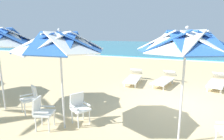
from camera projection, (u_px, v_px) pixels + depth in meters
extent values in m
plane|color=#D3B784|center=(175.00, 104.00, 6.58)|extent=(80.00, 80.00, 0.00)
cube|color=teal|center=(188.00, 47.00, 33.77)|extent=(80.00, 36.00, 0.10)
cube|color=white|center=(185.00, 60.00, 17.28)|extent=(80.00, 0.70, 0.01)
cylinder|color=silver|center=(182.00, 97.00, 4.03)|extent=(0.05, 0.05, 2.23)
cube|color=blue|center=(210.00, 41.00, 3.78)|extent=(1.16, 1.10, 0.46)
cube|color=white|center=(196.00, 40.00, 4.13)|extent=(1.10, 1.17, 0.46)
cube|color=blue|center=(178.00, 40.00, 4.27)|extent=(1.10, 1.16, 0.46)
cube|color=white|center=(165.00, 40.00, 4.13)|extent=(1.17, 1.10, 0.46)
cube|color=blue|center=(162.00, 41.00, 3.79)|extent=(1.16, 1.10, 0.46)
cube|color=white|center=(175.00, 42.00, 3.44)|extent=(1.10, 1.17, 0.46)
cube|color=blue|center=(197.00, 42.00, 3.29)|extent=(1.10, 1.16, 0.46)
cube|color=white|center=(212.00, 42.00, 3.43)|extent=(1.17, 1.10, 0.46)
sphere|color=silver|center=(187.00, 28.00, 3.73)|extent=(0.08, 0.08, 0.08)
cylinder|color=white|center=(216.00, 137.00, 4.11)|extent=(0.04, 0.04, 0.41)
cylinder|color=silver|center=(63.00, 90.00, 4.69)|extent=(0.05, 0.05, 2.16)
cube|color=blue|center=(82.00, 42.00, 4.44)|extent=(1.27, 1.18, 0.52)
cube|color=white|center=(78.00, 41.00, 4.82)|extent=(1.19, 1.23, 0.52)
cube|color=blue|center=(66.00, 41.00, 4.98)|extent=(1.18, 1.27, 0.52)
cube|color=white|center=(50.00, 41.00, 4.83)|extent=(1.23, 1.19, 0.52)
cube|color=blue|center=(38.00, 42.00, 4.45)|extent=(1.27, 1.18, 0.52)
cube|color=white|center=(38.00, 43.00, 4.08)|extent=(1.19, 1.23, 0.52)
cube|color=blue|center=(53.00, 43.00, 3.92)|extent=(1.18, 1.27, 0.52)
cube|color=white|center=(72.00, 43.00, 4.07)|extent=(1.23, 1.19, 0.52)
sphere|color=silver|center=(59.00, 30.00, 4.39)|extent=(0.08, 0.08, 0.08)
cube|color=white|center=(81.00, 109.00, 5.04)|extent=(0.60, 0.60, 0.05)
cube|color=white|center=(77.00, 99.00, 5.15)|extent=(0.28, 0.41, 0.40)
cube|color=white|center=(87.00, 104.00, 5.14)|extent=(0.37, 0.22, 0.03)
cube|color=white|center=(74.00, 107.00, 4.90)|extent=(0.37, 0.22, 0.03)
cylinder|color=white|center=(90.00, 117.00, 5.06)|extent=(0.04, 0.04, 0.41)
cylinder|color=white|center=(78.00, 121.00, 4.85)|extent=(0.04, 0.04, 0.41)
cylinder|color=white|center=(83.00, 113.00, 5.33)|extent=(0.04, 0.04, 0.41)
cylinder|color=white|center=(72.00, 116.00, 5.12)|extent=(0.04, 0.04, 0.41)
cube|color=white|center=(45.00, 113.00, 4.79)|extent=(0.56, 0.56, 0.05)
cube|color=white|center=(37.00, 105.00, 4.76)|extent=(0.23, 0.43, 0.40)
cube|color=white|center=(48.00, 106.00, 4.96)|extent=(0.39, 0.17, 0.03)
cube|color=white|center=(41.00, 112.00, 4.57)|extent=(0.39, 0.17, 0.03)
cylinder|color=white|center=(54.00, 118.00, 5.00)|extent=(0.04, 0.04, 0.41)
cylinder|color=white|center=(49.00, 125.00, 4.65)|extent=(0.04, 0.04, 0.41)
cylinder|color=white|center=(42.00, 118.00, 5.02)|extent=(0.04, 0.04, 0.41)
cylinder|color=white|center=(36.00, 124.00, 4.68)|extent=(0.04, 0.04, 0.41)
cylinder|color=silver|center=(1.00, 77.00, 5.94)|extent=(0.05, 0.05, 2.22)
cube|color=blue|center=(16.00, 37.00, 5.68)|extent=(1.44, 1.32, 0.61)
cube|color=white|center=(17.00, 37.00, 6.10)|extent=(1.34, 1.38, 0.61)
cube|color=blue|center=(8.00, 37.00, 6.28)|extent=(1.32, 1.44, 0.61)
cube|color=white|center=(2.00, 37.00, 5.26)|extent=(1.38, 1.34, 0.61)
cube|color=white|center=(29.00, 100.00, 5.76)|extent=(0.59, 0.59, 0.05)
cube|color=white|center=(35.00, 92.00, 5.84)|extent=(0.42, 0.28, 0.40)
cube|color=white|center=(30.00, 98.00, 5.59)|extent=(0.22, 0.37, 0.03)
cube|color=white|center=(27.00, 95.00, 5.89)|extent=(0.22, 0.37, 0.03)
cylinder|color=white|center=(25.00, 110.00, 5.56)|extent=(0.04, 0.04, 0.41)
cylinder|color=white|center=(22.00, 106.00, 5.83)|extent=(0.04, 0.04, 0.41)
cylinder|color=white|center=(37.00, 107.00, 5.78)|extent=(0.04, 0.04, 0.41)
cylinder|color=white|center=(33.00, 104.00, 6.05)|extent=(0.04, 0.04, 0.41)
cube|color=white|center=(216.00, 84.00, 8.32)|extent=(1.00, 1.80, 0.06)
cube|color=white|center=(219.00, 75.00, 9.12)|extent=(0.70, 0.60, 0.36)
cube|color=white|center=(221.00, 91.00, 7.69)|extent=(0.06, 0.06, 0.22)
cube|color=white|center=(207.00, 89.00, 7.99)|extent=(0.06, 0.06, 0.22)
cube|color=white|center=(224.00, 84.00, 8.70)|extent=(0.06, 0.06, 0.22)
cube|color=white|center=(212.00, 83.00, 9.00)|extent=(0.06, 0.06, 0.22)
cube|color=white|center=(163.00, 81.00, 8.78)|extent=(0.98, 1.80, 0.06)
cube|color=white|center=(170.00, 73.00, 9.59)|extent=(0.69, 0.59, 0.36)
cube|color=white|center=(164.00, 88.00, 8.16)|extent=(0.06, 0.06, 0.22)
cube|color=white|center=(153.00, 86.00, 8.44)|extent=(0.06, 0.06, 0.22)
cube|color=white|center=(172.00, 82.00, 9.18)|extent=(0.06, 0.06, 0.22)
cube|color=white|center=(162.00, 80.00, 9.47)|extent=(0.06, 0.06, 0.22)
cube|color=white|center=(133.00, 79.00, 9.13)|extent=(0.79, 1.75, 0.06)
cube|color=white|center=(137.00, 71.00, 10.08)|extent=(0.65, 0.53, 0.36)
cube|color=white|center=(135.00, 86.00, 8.49)|extent=(0.06, 0.06, 0.22)
cube|color=white|center=(125.00, 85.00, 8.64)|extent=(0.06, 0.06, 0.22)
cube|color=white|center=(140.00, 79.00, 9.67)|extent=(0.06, 0.06, 0.22)
cube|color=white|center=(130.00, 78.00, 9.83)|extent=(0.06, 0.06, 0.22)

